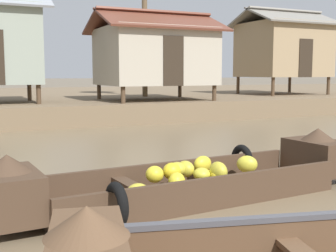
{
  "coord_description": "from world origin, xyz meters",
  "views": [
    {
      "loc": [
        -2.47,
        -1.42,
        1.78
      ],
      "look_at": [
        0.88,
        5.72,
        0.84
      ],
      "focal_mm": 47.27,
      "sensor_mm": 36.0,
      "label": 1
    }
  ],
  "objects": [
    {
      "name": "banana_boat",
      "position": [
        0.44,
        3.98,
        0.3
      ],
      "size": [
        5.7,
        2.1,
        0.87
      ],
      "color": "#473323",
      "rests_on": "ground"
    },
    {
      "name": "ground_plane",
      "position": [
        0.0,
        10.0,
        0.0
      ],
      "size": [
        300.0,
        300.0,
        0.0
      ],
      "primitive_type": "plane",
      "color": "#726047"
    },
    {
      "name": "stilt_house_mid_right",
      "position": [
        4.56,
        14.81,
        2.5
      ],
      "size": [
        4.83,
        3.87,
        3.51
      ],
      "color": "#4C3826",
      "rests_on": "riverbank_strip"
    },
    {
      "name": "stilt_house_right",
      "position": [
        12.44,
        16.62,
        3.01
      ],
      "size": [
        4.53,
        3.77,
        4.25
      ],
      "color": "#4C3826",
      "rests_on": "riverbank_strip"
    },
    {
      "name": "riverbank_strip",
      "position": [
        0.0,
        22.76,
        0.36
      ],
      "size": [
        160.0,
        20.0,
        0.72
      ],
      "primitive_type": "cube",
      "color": "#756047",
      "rests_on": "ground"
    }
  ]
}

